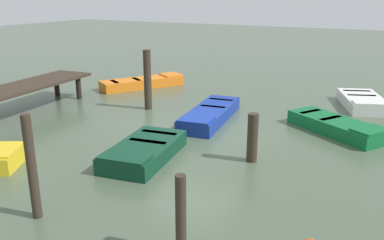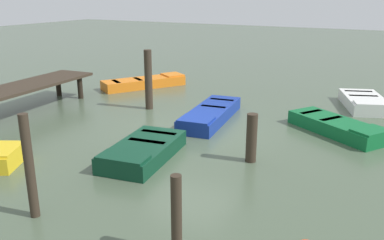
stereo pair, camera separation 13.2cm
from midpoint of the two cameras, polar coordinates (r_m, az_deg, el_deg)
name	(u,v)px [view 1 (the left image)]	position (r m, az deg, el deg)	size (l,w,h in m)	color
ground_plane	(192,131)	(12.41, -0.31, -1.54)	(80.00, 80.00, 0.00)	#475642
dock_segment	(24,88)	(15.44, -22.56, 4.11)	(5.63, 1.95, 0.95)	#33281E
rowboat_green	(337,126)	(12.91, 19.20, -0.77)	(2.52, 3.11, 0.46)	#0F602D
rowboat_white	(363,101)	(16.16, 22.46, 2.40)	(2.93, 2.14, 0.46)	silver
rowboat_dark_green	(144,151)	(10.39, -7.06, -4.27)	(2.80, 1.65, 0.46)	#0C3823
rowboat_blue	(210,114)	(13.39, 2.25, 0.84)	(3.68, 1.53, 0.46)	navy
rowboat_orange	(143,82)	(18.27, -7.05, 5.21)	(3.63, 2.79, 0.46)	orange
mooring_piling_mid_left	(148,80)	(14.62, -6.47, 5.57)	(0.27, 0.27, 2.12)	#33281E
mooring_piling_far_left	(181,216)	(6.57, -2.16, -13.17)	(0.17, 0.17, 1.38)	#33281E
mooring_piling_far_right	(252,138)	(10.14, 8.05, -2.46)	(0.27, 0.27, 1.23)	#33281E
mooring_piling_near_right	(32,168)	(7.99, -21.87, -6.17)	(0.18, 0.18, 2.01)	#33281E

